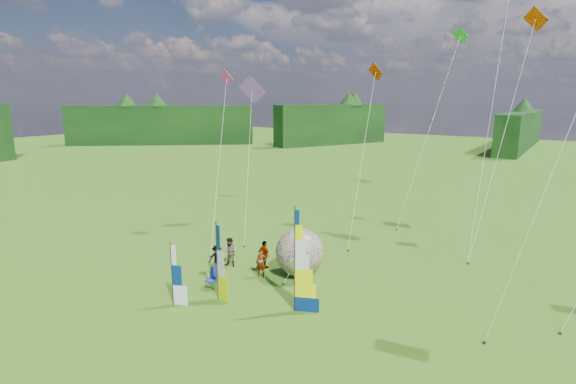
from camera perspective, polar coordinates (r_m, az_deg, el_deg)
The scene contains 18 objects.
ground at distance 20.45m, azimuth -4.03°, elevation -17.60°, with size 220.00×220.00×0.00m, color #557B1C.
treeline_ring at distance 18.81m, azimuth -4.21°, elevation -6.94°, with size 210.00×210.00×8.00m, color #1C4913, non-canonical shape.
feather_banner_main at distance 21.36m, azimuth 0.84°, elevation -8.81°, with size 1.35×0.10×5.02m, color navy, non-canonical shape.
side_banner_left at distance 23.10m, azimuth -8.98°, elevation -8.78°, with size 1.08×0.10×3.92m, color #F9FF00, non-canonical shape.
side_banner_far at distance 23.00m, azimuth -14.51°, elevation -10.19°, with size 0.93×0.10×3.12m, color white, non-canonical shape.
bol_inflatable at distance 25.89m, azimuth 1.50°, elevation -7.66°, with size 2.78×2.78×2.78m, color #161A9B.
spectator_a at distance 25.89m, azimuth -3.44°, elevation -9.01°, with size 0.60×0.40×1.65m, color #66594C.
spectator_b at distance 27.56m, azimuth -7.32°, elevation -7.61°, with size 0.88×0.43×1.80m, color #66594C.
spectator_c at distance 26.95m, azimuth -9.00°, elevation -8.32°, with size 1.04×0.39×1.62m, color #66594C.
spectator_d at distance 27.14m, azimuth -3.00°, elevation -7.94°, with size 1.00×0.41×1.71m, color #66594C.
camp_chair at distance 24.78m, azimuth -9.63°, elevation -10.81°, with size 0.65×0.65×1.12m, color navy, non-canonical shape.
kite_whale at distance 33.98m, azimuth 24.97°, elevation 13.55°, with size 3.52×14.21×23.34m, color black, non-canonical shape.
kite_rainbow_delta at distance 33.44m, azimuth -5.07°, elevation 5.37°, with size 7.70×9.98×12.55m, color red, non-canonical shape.
kite_parafoil at distance 21.77m, azimuth 32.61°, elevation 9.87°, with size 8.20×10.27×19.98m, color red, non-canonical shape.
small_kite_red at distance 33.49m, azimuth 9.54°, elevation 5.94°, with size 4.76×11.43×13.33m, color #EA3700, non-canonical shape.
small_kite_orange at distance 32.80m, azimuth 25.83°, elevation 7.83°, with size 4.19×11.62×16.79m, color #FF4600, non-canonical shape.
small_kite_pink at distance 31.67m, azimuth -8.74°, elevation 4.97°, with size 5.98×8.60×12.61m, color #EB3DA0, non-canonical shape.
small_kite_green at distance 38.34m, azimuth 17.63°, elevation 8.58°, with size 4.03×11.05×16.38m, color green, non-canonical shape.
Camera 1 is at (10.92, -14.06, 10.08)m, focal length 28.00 mm.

